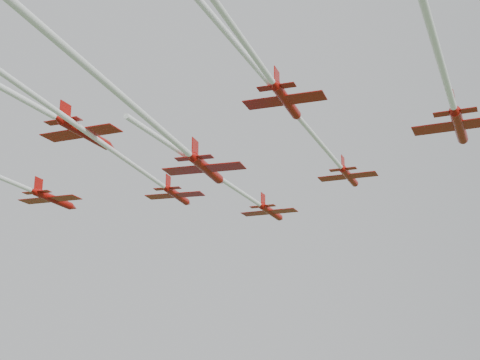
{
  "coord_description": "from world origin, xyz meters",
  "views": [
    {
      "loc": [
        -0.32,
        -82.04,
        36.96
      ],
      "look_at": [
        3.54,
        1.82,
        61.4
      ],
      "focal_mm": 50.0,
      "sensor_mm": 36.0,
      "label": 1
    }
  ],
  "objects_px": {
    "jet_row4_left": "(11,92)",
    "jet_row3_mid": "(163,131)",
    "jet_row3_right": "(447,85)",
    "jet_row2_right": "(310,131)",
    "jet_lead": "(245,195)",
    "jet_row2_left": "(136,167)",
    "jet_row4_right": "(235,29)"
  },
  "relations": [
    {
      "from": "jet_row2_right",
      "to": "jet_row3_mid",
      "type": "height_order",
      "value": "jet_row2_right"
    },
    {
      "from": "jet_row3_mid",
      "to": "jet_row3_right",
      "type": "xyz_separation_m",
      "value": [
        26.76,
        -7.38,
        2.3
      ]
    },
    {
      "from": "jet_row4_left",
      "to": "jet_row4_right",
      "type": "bearing_deg",
      "value": -8.3
    },
    {
      "from": "jet_row3_mid",
      "to": "jet_row4_left",
      "type": "relative_size",
      "value": 1.12
    },
    {
      "from": "jet_row2_right",
      "to": "jet_row4_right",
      "type": "height_order",
      "value": "jet_row2_right"
    },
    {
      "from": "jet_row3_mid",
      "to": "jet_row4_right",
      "type": "xyz_separation_m",
      "value": [
        6.57,
        -17.4,
        2.09
      ]
    },
    {
      "from": "jet_lead",
      "to": "jet_row4_left",
      "type": "bearing_deg",
      "value": -102.8
    },
    {
      "from": "jet_row2_right",
      "to": "jet_row3_mid",
      "type": "distance_m",
      "value": 17.17
    },
    {
      "from": "jet_row3_mid",
      "to": "jet_lead",
      "type": "bearing_deg",
      "value": 89.66
    },
    {
      "from": "jet_row3_right",
      "to": "jet_row4_right",
      "type": "height_order",
      "value": "jet_row3_right"
    },
    {
      "from": "jet_row2_right",
      "to": "jet_row3_mid",
      "type": "relative_size",
      "value": 1.13
    },
    {
      "from": "jet_lead",
      "to": "jet_row2_right",
      "type": "height_order",
      "value": "jet_row2_right"
    },
    {
      "from": "jet_row4_left",
      "to": "jet_row3_right",
      "type": "bearing_deg",
      "value": 19.81
    },
    {
      "from": "jet_row4_right",
      "to": "jet_row2_right",
      "type": "bearing_deg",
      "value": 90.12
    },
    {
      "from": "jet_row3_right",
      "to": "jet_row4_left",
      "type": "distance_m",
      "value": 41.12
    },
    {
      "from": "jet_row4_left",
      "to": "jet_row3_mid",
      "type": "bearing_deg",
      "value": 40.16
    },
    {
      "from": "jet_row3_right",
      "to": "jet_lead",
      "type": "bearing_deg",
      "value": 140.95
    },
    {
      "from": "jet_row3_right",
      "to": "jet_row3_mid",
      "type": "bearing_deg",
      "value": -170.08
    },
    {
      "from": "jet_row3_mid",
      "to": "jet_row4_left",
      "type": "distance_m",
      "value": 14.93
    },
    {
      "from": "jet_lead",
      "to": "jet_row3_right",
      "type": "relative_size",
      "value": 0.94
    },
    {
      "from": "jet_row3_mid",
      "to": "jet_row3_right",
      "type": "relative_size",
      "value": 1.14
    },
    {
      "from": "jet_lead",
      "to": "jet_row3_mid",
      "type": "bearing_deg",
      "value": -85.17
    },
    {
      "from": "jet_lead",
      "to": "jet_row2_right",
      "type": "distance_m",
      "value": 22.78
    },
    {
      "from": "jet_row2_left",
      "to": "jet_row3_mid",
      "type": "distance_m",
      "value": 18.71
    },
    {
      "from": "jet_row2_right",
      "to": "jet_row3_right",
      "type": "distance_m",
      "value": 17.26
    },
    {
      "from": "jet_lead",
      "to": "jet_row4_right",
      "type": "relative_size",
      "value": 0.85
    },
    {
      "from": "jet_row2_left",
      "to": "jet_row2_right",
      "type": "xyz_separation_m",
      "value": [
        20.49,
        -12.03,
        0.79
      ]
    },
    {
      "from": "jet_row2_left",
      "to": "jet_row4_left",
      "type": "relative_size",
      "value": 1.13
    },
    {
      "from": "jet_lead",
      "to": "jet_row2_right",
      "type": "relative_size",
      "value": 0.73
    },
    {
      "from": "jet_lead",
      "to": "jet_row3_right",
      "type": "bearing_deg",
      "value": -40.14
    },
    {
      "from": "jet_row4_left",
      "to": "jet_row4_right",
      "type": "relative_size",
      "value": 0.91
    },
    {
      "from": "jet_row2_right",
      "to": "jet_row4_right",
      "type": "relative_size",
      "value": 1.15
    }
  ]
}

